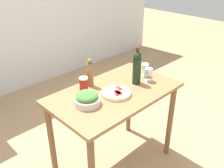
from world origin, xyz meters
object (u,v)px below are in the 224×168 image
Objects in this scene: wine_bottle at (137,67)px; wine_glass_near at (149,72)px; homemade_pizza at (116,93)px; wine_glass_far at (145,67)px; salad_bowl at (87,99)px; salt_canister at (84,84)px; pepper_mill at (90,73)px.

wine_bottle is 0.15m from wine_glass_near.
homemade_pizza is (-0.29, -0.02, -0.15)m from wine_bottle.
wine_glass_near is 1.00× the size of wine_glass_far.
homemade_pizza is (-0.47, -0.07, -0.08)m from wine_glass_far.
salt_canister is at bearing 57.53° from salad_bowl.
wine_glass_far is at bearing 0.68° from salad_bowl.
pepper_mill is 1.04× the size of homemade_pizza.
salt_canister is at bearing 164.20° from wine_glass_far.
homemade_pizza is 0.30m from salt_canister.
salt_canister is at bearing 123.71° from homemade_pizza.
salt_canister reaches higher than wine_glass_near.
salt_canister is (-0.46, 0.23, -0.10)m from wine_bottle.
salt_canister reaches higher than wine_glass_far.
pepper_mill is 1.25× the size of salad_bowl.
salad_bowl is at bearing 172.93° from wine_glass_near.
salt_canister is (0.12, 0.19, 0.01)m from salad_bowl.
pepper_mill is at bearing 44.62° from salad_bowl.
wine_glass_far reaches higher than salad_bowl.
wine_glass_near is 0.51× the size of homemade_pizza.
wine_glass_far is 0.49m from homemade_pizza.
wine_bottle is 2.71× the size of wine_glass_near.
pepper_mill is at bearing 142.92° from wine_bottle.
pepper_mill is at bearing 157.57° from wine_glass_far.
wine_glass_near and wine_glass_far have the same top height.
wine_glass_near is at bearing -25.64° from salt_canister.
wine_bottle reaches higher than wine_glass_far.
wine_glass_near is 0.64m from salt_canister.
salt_canister reaches higher than homemade_pizza.
wine_glass_far reaches higher than homemade_pizza.
homemade_pizza is at bearing -171.97° from wine_glass_far.
wine_bottle is 2.64× the size of salt_canister.
salad_bowl reaches higher than homemade_pizza.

